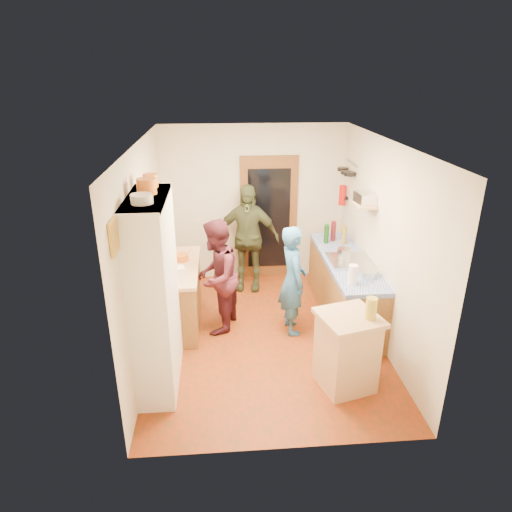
{
  "coord_description": "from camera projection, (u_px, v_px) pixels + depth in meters",
  "views": [
    {
      "loc": [
        -0.56,
        -5.32,
        3.39
      ],
      "look_at": [
        -0.11,
        0.15,
        1.13
      ],
      "focal_mm": 32.0,
      "sensor_mm": 36.0,
      "label": 1
    }
  ],
  "objects": [
    {
      "name": "pan_hang_b",
      "position": [
        346.0,
        172.0,
        7.04
      ],
      "size": [
        0.16,
        0.16,
        0.05
      ],
      "primitive_type": "cylinder",
      "color": "black",
      "rests_on": "pan_rail"
    },
    {
      "name": "radio",
      "position": [
        365.0,
        198.0,
        6.07
      ],
      "size": [
        0.25,
        0.32,
        0.15
      ],
      "primitive_type": "cube",
      "rotation": [
        0.0,
        0.0,
        0.1
      ],
      "color": "silver",
      "rests_on": "wall_shelf"
    },
    {
      "name": "pot_on_hob",
      "position": [
        344.0,
        253.0,
        6.36
      ],
      "size": [
        0.19,
        0.19,
        0.13
      ],
      "primitive_type": "cylinder",
      "color": "silver",
      "rests_on": "hob"
    },
    {
      "name": "paper_towel",
      "position": [
        353.0,
        275.0,
        5.64
      ],
      "size": [
        0.13,
        0.13,
        0.25
      ],
      "primitive_type": "cylinder",
      "rotation": [
        0.0,
        0.0,
        0.09
      ],
      "color": "white",
      "rests_on": "right_counter_top"
    },
    {
      "name": "person_left",
      "position": [
        219.0,
        276.0,
        6.15
      ],
      "size": [
        0.8,
        0.92,
        1.59
      ],
      "primitive_type": "imported",
      "rotation": [
        0.0,
        0.0,
        -1.87
      ],
      "color": "#451823",
      "rests_on": "ground"
    },
    {
      "name": "cutting_board",
      "position": [
        343.0,
        316.0,
        4.96
      ],
      "size": [
        0.41,
        0.36,
        0.02
      ],
      "primitive_type": "cube",
      "rotation": [
        0.0,
        0.0,
        0.26
      ],
      "color": "white",
      "rests_on": "island_top"
    },
    {
      "name": "right_counter_top",
      "position": [
        346.0,
        260.0,
        6.45
      ],
      "size": [
        0.62,
        2.22,
        0.06
      ],
      "primitive_type": "cube",
      "color": "#0825A5",
      "rests_on": "right_counter_base"
    },
    {
      "name": "chopping_board",
      "position": [
        179.0,
        251.0,
        6.68
      ],
      "size": [
        0.35,
        0.3,
        0.02
      ],
      "primitive_type": "cube",
      "rotation": [
        0.0,
        0.0,
        -0.32
      ],
      "color": "tan",
      "rests_on": "left_counter_top"
    },
    {
      "name": "toaster",
      "position": [
        175.0,
        274.0,
        5.76
      ],
      "size": [
        0.26,
        0.21,
        0.17
      ],
      "primitive_type": "cube",
      "rotation": [
        0.0,
        0.0,
        0.3
      ],
      "color": "white",
      "rests_on": "left_counter_top"
    },
    {
      "name": "island_top",
      "position": [
        349.0,
        318.0,
        4.94
      ],
      "size": [
        0.76,
        0.76,
        0.05
      ],
      "primitive_type": "cube",
      "rotation": [
        0.0,
        0.0,
        0.26
      ],
      "color": "tan",
      "rests_on": "island_base"
    },
    {
      "name": "hutch_top_shelf",
      "position": [
        146.0,
        199.0,
        4.57
      ],
      "size": [
        0.4,
        1.14,
        0.04
      ],
      "primitive_type": "cube",
      "color": "white",
      "rests_on": "hutch_body"
    },
    {
      "name": "wall_back",
      "position": [
        254.0,
        204.0,
        7.59
      ],
      "size": [
        3.0,
        0.02,
        2.6
      ],
      "primitive_type": "cube",
      "color": "beige",
      "rests_on": "ground"
    },
    {
      "name": "hutch_body",
      "position": [
        155.0,
        295.0,
        4.98
      ],
      "size": [
        0.4,
        1.2,
        2.2
      ],
      "primitive_type": "cube",
      "color": "white",
      "rests_on": "ground"
    },
    {
      "name": "wall_left",
      "position": [
        144.0,
        251.0,
        5.62
      ],
      "size": [
        0.02,
        4.0,
        2.6
      ],
      "primitive_type": "cube",
      "color": "beige",
      "rests_on": "ground"
    },
    {
      "name": "wall_right",
      "position": [
        383.0,
        244.0,
        5.85
      ],
      "size": [
        0.02,
        4.0,
        2.6
      ],
      "primitive_type": "cube",
      "color": "beige",
      "rests_on": "ground"
    },
    {
      "name": "door_glass",
      "position": [
        269.0,
        219.0,
        7.64
      ],
      "size": [
        0.7,
        0.02,
        1.7
      ],
      "primitive_type": "cube",
      "color": "black",
      "rests_on": "door_frame"
    },
    {
      "name": "plate_stack",
      "position": [
        142.0,
        199.0,
        4.32
      ],
      "size": [
        0.21,
        0.21,
        0.09
      ],
      "primitive_type": "cylinder",
      "color": "white",
      "rests_on": "hutch_top_shelf"
    },
    {
      "name": "ext_bracket",
      "position": [
        346.0,
        198.0,
        7.36
      ],
      "size": [
        0.06,
        0.1,
        0.04
      ],
      "primitive_type": "cube",
      "color": "black",
      "rests_on": "wall_right"
    },
    {
      "name": "person_back",
      "position": [
        248.0,
        238.0,
        7.29
      ],
      "size": [
        1.09,
        0.62,
        1.75
      ],
      "primitive_type": "imported",
      "rotation": [
        0.0,
        0.0,
        -0.19
      ],
      "color": "#3B4128",
      "rests_on": "ground"
    },
    {
      "name": "picture_frame",
      "position": [
        114.0,
        237.0,
        3.91
      ],
      "size": [
        0.03,
        0.25,
        0.3
      ],
      "primitive_type": "cube",
      "color": "gold",
      "rests_on": "wall_left"
    },
    {
      "name": "floor",
      "position": [
        265.0,
        337.0,
        6.24
      ],
      "size": [
        3.0,
        4.0,
        0.02
      ],
      "primitive_type": "cube",
      "color": "#932F0F",
      "rests_on": "ground"
    },
    {
      "name": "wall_shelf",
      "position": [
        364.0,
        205.0,
        6.1
      ],
      "size": [
        0.26,
        0.42,
        0.03
      ],
      "primitive_type": "cube",
      "color": "tan",
      "rests_on": "wall_right"
    },
    {
      "name": "oil_jar",
      "position": [
        371.0,
        308.0,
        4.84
      ],
      "size": [
        0.15,
        0.15,
        0.24
      ],
      "primitive_type": "cylinder",
      "rotation": [
        0.0,
        0.0,
        0.26
      ],
      "color": "#AD9E2D",
      "rests_on": "island_top"
    },
    {
      "name": "left_counter_base",
      "position": [
        177.0,
        296.0,
        6.39
      ],
      "size": [
        0.6,
        1.4,
        0.85
      ],
      "primitive_type": "cube",
      "color": "olive",
      "rests_on": "ground"
    },
    {
      "name": "right_counter_base",
      "position": [
        344.0,
        289.0,
        6.62
      ],
      "size": [
        0.6,
        2.2,
        0.84
      ],
      "primitive_type": "cube",
      "color": "olive",
      "rests_on": "ground"
    },
    {
      "name": "orange_bowl",
      "position": [
        182.0,
        257.0,
        6.36
      ],
      "size": [
        0.24,
        0.24,
        0.09
      ],
      "primitive_type": "cylinder",
      "rotation": [
        0.0,
        0.0,
        -0.24
      ],
      "color": "orange",
      "rests_on": "left_counter_top"
    },
    {
      "name": "door_frame",
      "position": [
        269.0,
        219.0,
        7.67
      ],
      "size": [
        0.95,
        0.06,
        2.1
      ],
      "primitive_type": "cube",
      "color": "brown",
      "rests_on": "ground"
    },
    {
      "name": "bottle_b",
      "position": [
        333.0,
        231.0,
        7.06
      ],
      "size": [
        0.08,
        0.08,
        0.31
      ],
      "primitive_type": "cylinder",
      "rotation": [
        0.0,
        0.0,
        -0.02
      ],
      "color": "#591419",
      "rests_on": "right_counter_top"
    },
    {
      "name": "fire_extinguisher",
      "position": [
        342.0,
        195.0,
        7.34
      ],
      "size": [
        0.11,
        0.11,
        0.32
      ],
      "primitive_type": "cylinder",
      "color": "red",
      "rests_on": "wall_right"
    },
    {
      "name": "pan_rail",
      "position": [
        351.0,
        163.0,
        6.97
      ],
      "size": [
        0.02,
        0.65,
        0.02
      ],
      "primitive_type": "cylinder",
      "rotation": [
        1.57,
        0.0,
        0.0
      ],
      "color": "silver",
      "rests_on": "wall_right"
    },
    {
      "name": "bottle_c",
      "position": [
        344.0,
        235.0,
        6.93
      ],
      "size": [
        0.08,
        0.08,
        0.29
      ],
      "primitive_type": "cylinder",
      "rotation": [
        0.0,
        0.0,
        -0.18
      ],
      "color": "olive",
      "rests_on": "right_counter_top"
    },
    {
      "name": "ceiling",
      "position": [
        267.0,
        142.0,
        5.24
      ],
      "size": [
        3.0,
        4.0,
        0.02
      ],
      "primitive_type": "cube",
      "color": "silver",
      "rests_on": "ground"
    },
    {
      "name": "bottle_a",
      "position": [
        326.0,
        234.0,
        6.97
      ],
      "size": [
        0.09,
        0.09,
        0.3
      ],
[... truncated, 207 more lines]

